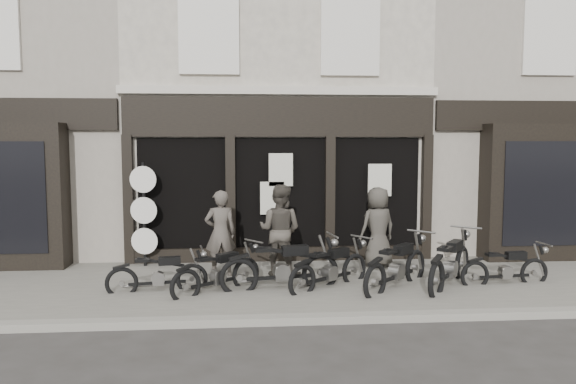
{
  "coord_description": "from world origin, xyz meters",
  "views": [
    {
      "loc": [
        -0.85,
        -9.97,
        2.94
      ],
      "look_at": [
        0.07,
        1.6,
        1.85
      ],
      "focal_mm": 35.0,
      "sensor_mm": 36.0,
      "label": 1
    }
  ],
  "objects": [
    {
      "name": "ground_plane",
      "position": [
        0.0,
        0.0,
        0.0
      ],
      "size": [
        90.0,
        90.0,
        0.0
      ],
      "primitive_type": "plane",
      "color": "#2D2B28",
      "rests_on": "ground"
    },
    {
      "name": "pavement",
      "position": [
        0.0,
        0.9,
        0.06
      ],
      "size": [
        30.0,
        4.2,
        0.12
      ],
      "primitive_type": "cube",
      "color": "#615D55",
      "rests_on": "ground_plane"
    },
    {
      "name": "kerb",
      "position": [
        0.0,
        -1.25,
        0.07
      ],
      "size": [
        30.0,
        0.25,
        0.13
      ],
      "primitive_type": "cube",
      "color": "gray",
      "rests_on": "ground_plane"
    },
    {
      "name": "central_building",
      "position": [
        0.0,
        5.95,
        4.08
      ],
      "size": [
        7.3,
        6.22,
        8.34
      ],
      "color": "beige",
      "rests_on": "ground"
    },
    {
      "name": "neighbour_left",
      "position": [
        -6.35,
        5.9,
        4.04
      ],
      "size": [
        5.6,
        6.73,
        8.34
      ],
      "color": "gray",
      "rests_on": "ground"
    },
    {
      "name": "neighbour_right",
      "position": [
        6.35,
        5.9,
        4.04
      ],
      "size": [
        5.6,
        6.73,
        8.34
      ],
      "color": "gray",
      "rests_on": "ground"
    },
    {
      "name": "motorcycle_0",
      "position": [
        -2.45,
        0.5,
        0.36
      ],
      "size": [
        1.87,
        0.59,
        0.9
      ],
      "rotation": [
        0.0,
        0.0,
        0.17
      ],
      "color": "black",
      "rests_on": "ground"
    },
    {
      "name": "motorcycle_1",
      "position": [
        -1.34,
        0.42,
        0.38
      ],
      "size": [
        1.71,
        1.44,
        0.97
      ],
      "rotation": [
        0.0,
        0.0,
        0.67
      ],
      "color": "black",
      "rests_on": "ground"
    },
    {
      "name": "motorcycle_2",
      "position": [
        -0.13,
        0.49,
        0.44
      ],
      "size": [
        2.32,
        0.76,
        1.12
      ],
      "rotation": [
        0.0,
        0.0,
        0.18
      ],
      "color": "black",
      "rests_on": "ground"
    },
    {
      "name": "motorcycle_3",
      "position": [
        0.8,
        0.54,
        0.4
      ],
      "size": [
        1.79,
        1.45,
        1.0
      ],
      "rotation": [
        0.0,
        0.0,
        0.64
      ],
      "color": "black",
      "rests_on": "ground"
    },
    {
      "name": "motorcycle_4",
      "position": [
        2.08,
        0.42,
        0.43
      ],
      "size": [
        1.78,
        1.8,
        1.09
      ],
      "rotation": [
        0.0,
        0.0,
        0.79
      ],
      "color": "black",
      "rests_on": "ground"
    },
    {
      "name": "motorcycle_5",
      "position": [
        3.16,
        0.49,
        0.45
      ],
      "size": [
        1.67,
        2.02,
        1.14
      ],
      "rotation": [
        0.0,
        0.0,
        0.92
      ],
      "color": "black",
      "rests_on": "ground"
    },
    {
      "name": "motorcycle_6",
      "position": [
        4.28,
        0.49,
        0.36
      ],
      "size": [
        1.87,
        0.51,
        0.9
      ],
      "rotation": [
        0.0,
        0.0,
        0.11
      ],
      "color": "black",
      "rests_on": "ground"
    },
    {
      "name": "man_left",
      "position": [
        -1.34,
        1.54,
        1.01
      ],
      "size": [
        0.71,
        0.53,
        1.79
      ],
      "primitive_type": "imported",
      "rotation": [
        0.0,
        0.0,
        3.31
      ],
      "color": "#47413B",
      "rests_on": "pavement"
    },
    {
      "name": "man_centre",
      "position": [
        -0.11,
        1.48,
        1.07
      ],
      "size": [
        1.14,
        1.03,
        1.9
      ],
      "primitive_type": "imported",
      "rotation": [
        0.0,
        0.0,
        2.72
      ],
      "color": "#3F3A33",
      "rests_on": "pavement"
    },
    {
      "name": "man_right",
      "position": [
        2.11,
        2.12,
        1.01
      ],
      "size": [
        1.01,
        0.84,
        1.77
      ],
      "primitive_type": "imported",
      "rotation": [
        0.0,
        0.0,
        3.51
      ],
      "color": "#3A3731",
      "rests_on": "pavement"
    },
    {
      "name": "advert_sign_post",
      "position": [
        -3.06,
        2.58,
        1.18
      ],
      "size": [
        0.59,
        0.38,
        2.43
      ],
      "rotation": [
        0.0,
        0.0,
        -0.11
      ],
      "color": "black",
      "rests_on": "ground"
    }
  ]
}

